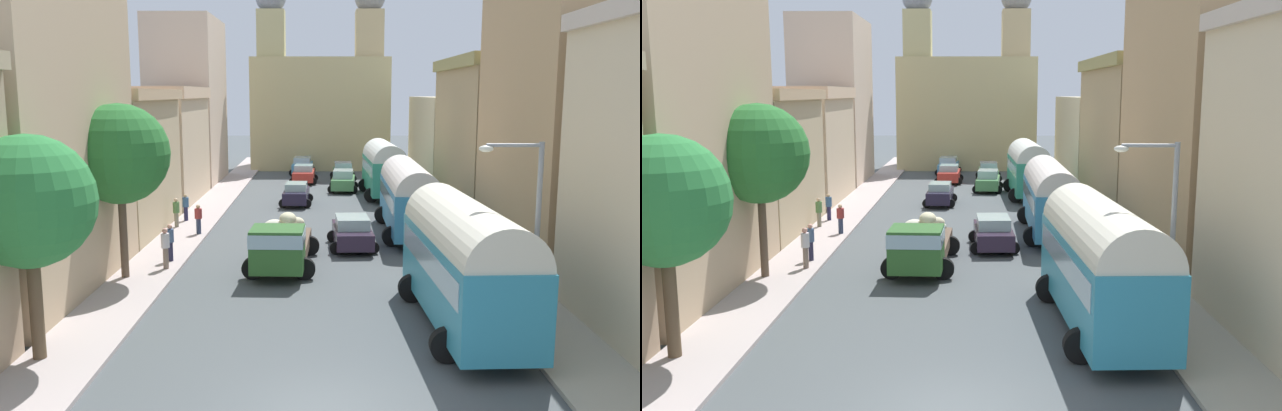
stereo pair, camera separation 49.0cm
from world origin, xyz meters
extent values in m
plane|color=#4B5153|center=(0.00, 27.00, 0.00)|extent=(154.00, 154.00, 0.00)
cube|color=#B2A4A2|center=(-7.25, 27.00, 0.07)|extent=(2.50, 70.00, 0.14)
cube|color=#A09D8D|center=(7.25, 27.00, 0.07)|extent=(2.50, 70.00, 0.14)
cube|color=tan|center=(-11.34, 9.78, 6.33)|extent=(5.67, 11.34, 12.67)
cube|color=tan|center=(-11.07, 20.52, 3.57)|extent=(5.14, 9.71, 7.14)
cube|color=tan|center=(-11.07, 20.52, 7.41)|extent=(5.65, 9.71, 0.55)
cube|color=beige|center=(-10.53, 31.07, 3.57)|extent=(4.06, 9.84, 7.14)
cube|color=beige|center=(-10.53, 31.07, 7.52)|extent=(4.47, 9.84, 0.76)
cube|color=beige|center=(-11.12, 41.45, 6.79)|extent=(5.25, 9.55, 13.57)
cube|color=tan|center=(10.55, 15.42, 6.89)|extent=(4.10, 11.73, 13.79)
cube|color=tan|center=(11.16, 28.17, 4.49)|extent=(5.33, 13.18, 8.99)
cube|color=#9C9357|center=(11.16, 28.17, 9.35)|extent=(5.86, 13.18, 0.74)
cube|color=beige|center=(10.98, 42.15, 3.58)|extent=(4.96, 14.26, 7.16)
cube|color=tan|center=(0.00, 52.64, 5.45)|extent=(13.51, 6.91, 10.90)
cube|color=tan|center=(-4.73, 50.91, 7.66)|extent=(2.65, 2.65, 15.32)
cube|color=tan|center=(4.73, 50.91, 7.66)|extent=(2.65, 2.65, 15.32)
cube|color=teal|center=(4.58, 5.76, 1.73)|extent=(2.81, 8.95, 2.46)
cylinder|color=silver|center=(4.58, 5.76, 2.96)|extent=(2.75, 8.77, 2.38)
cube|color=#99B7C6|center=(4.58, 5.76, 2.27)|extent=(2.82, 8.25, 0.79)
cylinder|color=black|center=(3.31, 8.45, 0.50)|extent=(1.00, 0.35, 1.00)
cylinder|color=black|center=(5.61, 8.55, 0.50)|extent=(1.00, 0.35, 1.00)
cylinder|color=black|center=(3.54, 2.97, 0.50)|extent=(1.00, 0.35, 1.00)
cylinder|color=black|center=(5.84, 3.07, 0.50)|extent=(1.00, 0.35, 1.00)
cube|color=teal|center=(4.68, 20.14, 1.61)|extent=(2.48, 9.41, 2.23)
cylinder|color=silver|center=(4.68, 20.14, 2.73)|extent=(2.43, 9.22, 2.27)
cube|color=#99B7C6|center=(4.68, 20.14, 2.11)|extent=(2.51, 8.66, 0.71)
cylinder|color=black|center=(3.63, 23.06, 0.50)|extent=(1.00, 0.35, 1.00)
cylinder|color=black|center=(5.83, 23.03, 0.50)|extent=(1.00, 0.35, 1.00)
cylinder|color=black|center=(3.53, 17.26, 0.50)|extent=(1.00, 0.35, 1.00)
cylinder|color=black|center=(5.72, 17.22, 0.50)|extent=(1.00, 0.35, 1.00)
cube|color=#2B8B6E|center=(4.60, 33.13, 1.67)|extent=(2.61, 8.21, 2.34)
cylinder|color=silver|center=(4.60, 33.13, 2.84)|extent=(2.56, 8.04, 2.37)
cube|color=#99B7C6|center=(4.60, 33.13, 2.18)|extent=(2.64, 7.56, 0.75)
cylinder|color=black|center=(3.39, 35.63, 0.50)|extent=(1.00, 0.35, 1.00)
cylinder|color=black|center=(5.69, 35.68, 0.50)|extent=(1.00, 0.35, 1.00)
cylinder|color=black|center=(3.51, 30.58, 0.50)|extent=(1.00, 0.35, 1.00)
cylinder|color=black|center=(5.81, 30.63, 0.50)|extent=(1.00, 0.35, 1.00)
cube|color=#2D5F27|center=(-1.72, 11.16, 1.32)|extent=(2.18, 2.03, 1.73)
cube|color=#99B7C6|center=(-1.72, 11.16, 1.80)|extent=(2.22, 2.11, 0.55)
cube|color=brown|center=(-1.59, 14.59, 0.73)|extent=(2.29, 4.99, 0.55)
ellipsoid|color=beige|center=(-1.70, 13.04, 1.27)|extent=(0.94, 1.01, 0.53)
ellipsoid|color=beige|center=(-1.38, 15.35, 1.27)|extent=(0.93, 1.01, 0.54)
ellipsoid|color=silver|center=(-1.06, 16.04, 1.23)|extent=(0.84, 0.72, 0.46)
ellipsoid|color=beige|center=(-1.14, 15.09, 1.62)|extent=(0.81, 0.63, 0.52)
ellipsoid|color=silver|center=(-2.04, 13.88, 1.71)|extent=(1.10, 0.97, 0.59)
ellipsoid|color=beige|center=(-1.47, 15.50, 1.61)|extent=(0.84, 0.96, 0.51)
ellipsoid|color=beige|center=(-1.43, 13.75, 2.07)|extent=(0.81, 1.01, 0.56)
cylinder|color=black|center=(-0.66, 11.35, 0.45)|extent=(0.90, 0.32, 0.90)
cylinder|color=black|center=(-2.76, 11.43, 0.45)|extent=(0.90, 0.32, 0.90)
cylinder|color=black|center=(-0.51, 15.46, 0.45)|extent=(0.90, 0.32, 0.90)
cylinder|color=black|center=(-2.61, 15.54, 0.45)|extent=(0.90, 0.32, 0.90)
cube|color=#231C32|center=(-1.63, 29.56, 0.65)|extent=(1.73, 4.07, 0.77)
cube|color=#9FC0C0|center=(-1.63, 29.56, 1.27)|extent=(1.47, 2.14, 0.47)
cylinder|color=black|center=(-0.89, 28.29, 0.30)|extent=(0.60, 0.21, 0.60)
cylinder|color=black|center=(-2.46, 28.35, 0.30)|extent=(0.60, 0.21, 0.60)
cylinder|color=black|center=(-0.79, 30.78, 0.30)|extent=(0.60, 0.21, 0.60)
cylinder|color=black|center=(-2.37, 30.84, 0.30)|extent=(0.60, 0.21, 0.60)
cube|color=#B93127|center=(-1.39, 40.60, 0.66)|extent=(1.84, 4.02, 0.77)
cube|color=#94BCC5|center=(-1.39, 40.60, 1.29)|extent=(1.57, 2.11, 0.50)
cylinder|color=black|center=(-0.57, 39.34, 0.30)|extent=(0.60, 0.21, 0.60)
cylinder|color=black|center=(-2.28, 39.40, 0.30)|extent=(0.60, 0.21, 0.60)
cylinder|color=black|center=(-0.49, 41.79, 0.30)|extent=(0.60, 0.21, 0.60)
cylinder|color=black|center=(-2.20, 41.85, 0.30)|extent=(0.60, 0.21, 0.60)
cube|color=#4594CF|center=(-1.66, 46.67, 0.67)|extent=(1.90, 4.35, 0.80)
cube|color=#A5BFCA|center=(-1.66, 46.67, 1.35)|extent=(1.60, 2.29, 0.56)
cylinder|color=black|center=(-0.88, 45.30, 0.30)|extent=(0.60, 0.21, 0.60)
cylinder|color=black|center=(-2.57, 45.38, 0.30)|extent=(0.60, 0.21, 0.60)
cylinder|color=black|center=(-0.75, 47.95, 0.30)|extent=(0.60, 0.21, 0.60)
cylinder|color=black|center=(-2.45, 48.03, 0.30)|extent=(0.60, 0.21, 0.60)
cube|color=#2C1E31|center=(1.54, 16.93, 0.65)|extent=(1.91, 4.23, 0.76)
cube|color=#A4BEC1|center=(1.54, 16.93, 1.30)|extent=(1.62, 2.23, 0.53)
cylinder|color=black|center=(0.62, 18.19, 0.30)|extent=(0.60, 0.21, 0.60)
cylinder|color=black|center=(2.37, 18.25, 0.30)|extent=(0.60, 0.21, 0.60)
cylinder|color=black|center=(0.72, 15.60, 0.30)|extent=(0.60, 0.21, 0.60)
cylinder|color=black|center=(2.47, 15.67, 0.30)|extent=(0.60, 0.21, 0.60)
cube|color=#4E8D50|center=(1.77, 35.98, 0.67)|extent=(1.99, 4.10, 0.79)
cube|color=#A4C1C3|center=(1.77, 35.98, 1.35)|extent=(1.64, 2.18, 0.59)
cylinder|color=black|center=(1.01, 37.27, 0.30)|extent=(0.60, 0.21, 0.60)
cylinder|color=black|center=(2.70, 37.15, 0.30)|extent=(0.60, 0.21, 0.60)
cylinder|color=black|center=(0.83, 34.81, 0.30)|extent=(0.60, 0.21, 0.60)
cylinder|color=black|center=(2.52, 34.68, 0.30)|extent=(0.60, 0.21, 0.60)
cube|color=#4D9651|center=(1.97, 42.58, 0.62)|extent=(1.65, 3.84, 0.71)
cube|color=#9EB4CC|center=(1.97, 42.58, 1.27)|extent=(1.45, 2.00, 0.59)
cylinder|color=black|center=(1.15, 43.77, 0.30)|extent=(0.60, 0.21, 0.60)
cylinder|color=black|center=(2.80, 43.77, 0.30)|extent=(0.60, 0.21, 0.60)
cylinder|color=black|center=(1.15, 41.39, 0.30)|extent=(0.60, 0.21, 0.60)
cylinder|color=black|center=(2.80, 41.40, 0.30)|extent=(0.60, 0.21, 0.60)
cylinder|color=slate|center=(-7.99, 21.39, 0.07)|extent=(0.20, 0.20, 0.14)
cylinder|color=slate|center=(-7.99, 21.39, 0.54)|extent=(0.31, 0.31, 0.80)
cylinder|color=#4A7640|center=(-7.99, 21.39, 1.24)|extent=(0.48, 0.48, 0.60)
sphere|color=tan|center=(-7.99, 21.39, 1.65)|extent=(0.22, 0.22, 0.22)
cylinder|color=#79665A|center=(-6.55, 12.53, 0.07)|extent=(0.20, 0.20, 0.14)
cylinder|color=#79665A|center=(-6.55, 12.53, 0.59)|extent=(0.31, 0.31, 0.91)
cylinder|color=silver|center=(-6.55, 12.53, 1.35)|extent=(0.48, 0.48, 0.61)
sphere|color=tan|center=(-6.55, 12.53, 1.77)|extent=(0.23, 0.23, 0.23)
cylinder|color=#232143|center=(-7.85, 23.28, 0.07)|extent=(0.20, 0.20, 0.14)
cylinder|color=#232143|center=(-7.85, 23.28, 0.55)|extent=(0.34, 0.34, 0.81)
cylinder|color=#34577F|center=(-7.85, 23.28, 1.22)|extent=(0.52, 0.52, 0.55)
sphere|color=tan|center=(-7.85, 23.28, 1.60)|extent=(0.21, 0.21, 0.21)
cylinder|color=#2A354F|center=(-6.44, 19.57, 0.07)|extent=(0.21, 0.21, 0.14)
cylinder|color=#2A354F|center=(-6.44, 19.57, 0.55)|extent=(0.36, 0.36, 0.82)
cylinder|color=maroon|center=(-6.44, 19.57, 1.23)|extent=(0.55, 0.55, 0.53)
sphere|color=tan|center=(-6.44, 19.57, 1.60)|extent=(0.22, 0.22, 0.22)
cylinder|color=#24243D|center=(-6.64, 13.83, 0.07)|extent=(0.18, 0.18, 0.14)
cylinder|color=#24243D|center=(-6.64, 13.83, 0.57)|extent=(0.26, 0.26, 0.85)
cylinder|color=#445D83|center=(-6.64, 13.83, 1.28)|extent=(0.41, 0.41, 0.58)
sphere|color=tan|center=(-6.64, 13.83, 1.68)|extent=(0.22, 0.22, 0.22)
cylinder|color=gray|center=(6.50, 4.77, 3.03)|extent=(0.16, 0.16, 6.07)
cylinder|color=gray|center=(5.68, 4.77, 5.97)|extent=(1.64, 0.11, 0.11)
ellipsoid|color=silver|center=(4.86, 4.77, 5.87)|extent=(0.44, 0.28, 0.20)
cylinder|color=brown|center=(-7.90, 2.94, 1.61)|extent=(0.37, 0.37, 3.23)
sphere|color=#2C7D3B|center=(-7.90, 2.94, 4.60)|extent=(3.65, 3.65, 3.65)
cylinder|color=brown|center=(-7.90, 11.25, 1.82)|extent=(0.31, 0.31, 3.64)
sphere|color=#296E2F|center=(-7.90, 11.25, 5.12)|extent=(3.96, 3.96, 3.96)
camera|label=1|loc=(-0.03, -14.68, 7.47)|focal=37.20mm
camera|label=2|loc=(0.46, -14.68, 7.47)|focal=37.20mm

